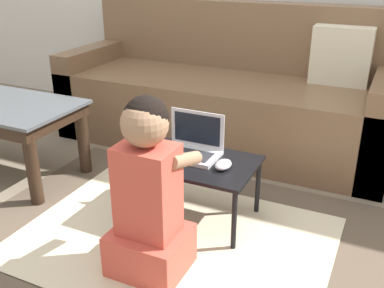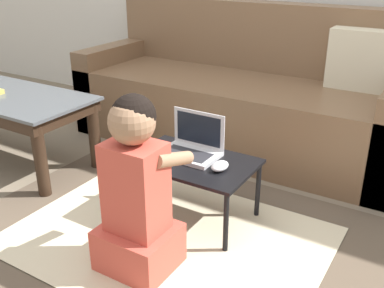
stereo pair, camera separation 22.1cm
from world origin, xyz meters
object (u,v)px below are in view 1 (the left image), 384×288
couch (226,97)px  laptop (191,148)px  person_seated (149,196)px  computer_mouse (223,165)px  laptop_desk (194,166)px

couch → laptop: couch is taller
person_seated → couch: bearing=99.2°
couch → computer_mouse: (0.39, -1.04, 0.02)m
laptop → person_seated: (0.05, -0.50, 0.00)m
laptop_desk → computer_mouse: bearing=-7.0°
computer_mouse → person_seated: person_seated is taller
couch → laptop_desk: size_ratio=3.67×
laptop → computer_mouse: size_ratio=2.70×
laptop → person_seated: 0.50m
laptop → laptop_desk: bearing=-52.7°
computer_mouse → person_seated: bearing=-109.6°
laptop → person_seated: bearing=-84.5°
computer_mouse → couch: bearing=110.6°
laptop_desk → computer_mouse: size_ratio=5.64×
laptop_desk → computer_mouse: computer_mouse is taller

